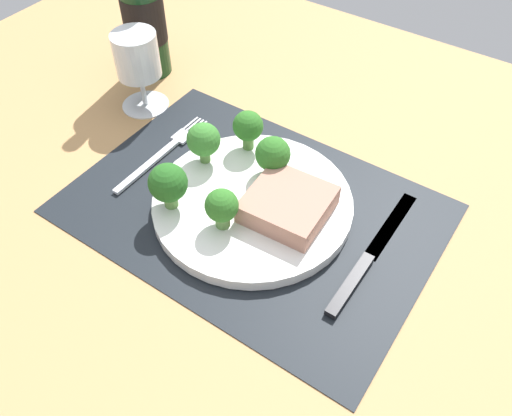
# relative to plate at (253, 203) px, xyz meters

# --- Properties ---
(ground_plane) EXTENTS (1.40, 1.10, 0.03)m
(ground_plane) POSITION_rel_plate_xyz_m (0.00, 0.00, -0.03)
(ground_plane) COLOR tan
(placemat) EXTENTS (0.48, 0.34, 0.00)m
(placemat) POSITION_rel_plate_xyz_m (0.00, 0.00, -0.01)
(placemat) COLOR black
(placemat) RESTS_ON ground_plane
(plate) EXTENTS (0.26, 0.26, 0.02)m
(plate) POSITION_rel_plate_xyz_m (0.00, 0.00, 0.00)
(plate) COLOR white
(plate) RESTS_ON placemat
(steak) EXTENTS (0.11, 0.10, 0.03)m
(steak) POSITION_rel_plate_xyz_m (0.05, 0.01, 0.02)
(steak) COLOR tan
(steak) RESTS_ON plate
(broccoli_center) EXTENTS (0.05, 0.05, 0.07)m
(broccoli_center) POSITION_rel_plate_xyz_m (-0.08, -0.07, 0.05)
(broccoli_center) COLOR #5B8942
(broccoli_center) RESTS_ON plate
(broccoli_near_fork) EXTENTS (0.05, 0.05, 0.06)m
(broccoli_near_fork) POSITION_rel_plate_xyz_m (-0.10, 0.02, 0.05)
(broccoli_near_fork) COLOR #5B8942
(broccoli_near_fork) RESTS_ON plate
(broccoli_front_edge) EXTENTS (0.05, 0.05, 0.06)m
(broccoli_front_edge) POSITION_rel_plate_xyz_m (-0.01, 0.06, 0.04)
(broccoli_front_edge) COLOR #6B994C
(broccoli_front_edge) RESTS_ON plate
(broccoli_back_left) EXTENTS (0.04, 0.04, 0.06)m
(broccoli_back_left) POSITION_rel_plate_xyz_m (-0.01, -0.06, 0.04)
(broccoli_back_left) COLOR #5B8942
(broccoli_back_left) RESTS_ON plate
(broccoli_near_steak) EXTENTS (0.04, 0.04, 0.06)m
(broccoli_near_steak) POSITION_rel_plate_xyz_m (-0.06, 0.08, 0.05)
(broccoli_near_steak) COLOR #5B8942
(broccoli_near_steak) RESTS_ON plate
(fork) EXTENTS (0.02, 0.19, 0.01)m
(fork) POSITION_rel_plate_xyz_m (-0.17, 0.01, -0.01)
(fork) COLOR silver
(fork) RESTS_ON placemat
(knife) EXTENTS (0.02, 0.23, 0.01)m
(knife) POSITION_rel_plate_xyz_m (0.17, 0.01, -0.00)
(knife) COLOR black
(knife) RESTS_ON placemat
(wine_bottle) EXTENTS (0.07, 0.07, 0.30)m
(wine_bottle) POSITION_rel_plate_xyz_m (-0.33, 0.17, 0.10)
(wine_bottle) COLOR #143819
(wine_bottle) RESTS_ON ground_plane
(wine_glass) EXTENTS (0.08, 0.08, 0.13)m
(wine_glass) POSITION_rel_plate_xyz_m (-0.27, 0.09, 0.07)
(wine_glass) COLOR silver
(wine_glass) RESTS_ON ground_plane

